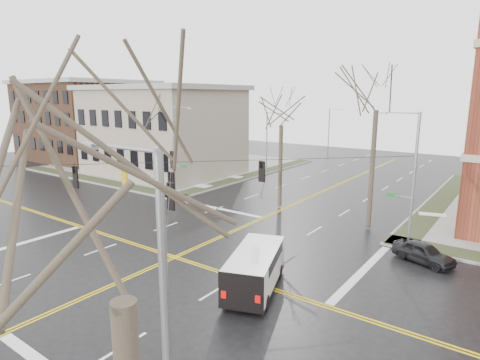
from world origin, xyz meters
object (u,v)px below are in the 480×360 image
Objects in this scene: cargo_van at (256,266)px; streetlight_north_a at (268,140)px; parked_car_a at (423,252)px; tree_ne at (377,102)px; tree_nw_near at (281,120)px; tree_nw_far at (162,120)px; signal_pole_se at (160,330)px; tree_se at (121,267)px; signal_pole_ne at (412,174)px; streetlight_north_b at (330,130)px; signal_pole_nw at (175,149)px.

streetlight_north_a is at bearing 100.91° from cargo_van.
parked_car_a is 11.23m from tree_ne.
streetlight_north_a is 0.72× the size of tree_nw_near.
streetlight_north_a is 33.37m from cargo_van.
tree_nw_far is (-4.81, -14.28, 3.11)m from streetlight_north_a.
tree_se is (2.21, -2.57, 3.05)m from signal_pole_se.
signal_pole_se is 2.38× the size of parked_car_a.
tree_nw_near is (-11.87, 25.64, 3.14)m from signal_pole_se.
cargo_van is 17.57m from tree_nw_near.
tree_se reaches higher than signal_pole_ne.
tree_nw_near is at bearing 116.53° from tree_se.
signal_pole_ne is 1.12× the size of streetlight_north_b.
tree_nw_far reaches higher than signal_pole_se.
signal_pole_nw is 1.12× the size of streetlight_north_a.
tree_nw_near is at bearing 114.85° from signal_pole_se.
streetlight_north_b is at bearing 82.02° from tree_nw_far.
tree_ne reaches higher than tree_se.
tree_ne is at bearing -61.79° from streetlight_north_b.
signal_pole_ne is 22.64m from signal_pole_nw.
tree_nw_far is at bearing 136.73° from signal_pole_se.
signal_pole_ne is 1.49× the size of cargo_van.
streetlight_north_a is at bearing 141.30° from tree_ne.
signal_pole_ne is at bearing -58.95° from streetlight_north_b.
signal_pole_ne is at bearing -24.34° from tree_ne.
streetlight_north_b is 35.52m from tree_nw_near.
streetlight_north_a is 48.66m from tree_se.
streetlight_north_b is 51.48m from cargo_van.
signal_pole_se is 63.43m from streetlight_north_b.
tree_nw_near is at bearing -53.92° from streetlight_north_a.
tree_nw_near is at bearing 13.75° from signal_pole_nw.
tree_se reaches higher than tree_nw_far.
tree_nw_near is (10.10, -33.86, 3.62)m from streetlight_north_b.
signal_pole_nw reaches higher than parked_car_a.
streetlight_north_b is 2.12× the size of parked_car_a.
signal_pole_ne is at bearing -12.52° from tree_nw_near.
tree_nw_near reaches higher than tree_se.
signal_pole_ne is 0.81× the size of tree_nw_near.
signal_pole_se is 0.86× the size of tree_nw_far.
signal_pole_nw is at bearing -28.16° from tree_nw_far.
parked_car_a is (1.75, 20.06, -4.31)m from signal_pole_se.
tree_nw_near reaches higher than signal_pole_ne.
tree_nw_near is (-11.87, 2.64, 3.14)m from signal_pole_ne.
tree_se reaches higher than streetlight_north_b.
signal_pole_nw is 0.86× the size of tree_nw_far.
signal_pole_se is at bearing -43.27° from tree_nw_far.
tree_nw_far is at bearing 127.02° from cargo_van.
tree_nw_near reaches higher than cargo_van.
tree_nw_far is 0.95× the size of tree_se.
signal_pole_nw is 36.51m from streetlight_north_b.
tree_se reaches higher than signal_pole_nw.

